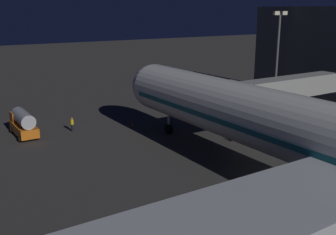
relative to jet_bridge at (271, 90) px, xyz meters
name	(u,v)px	position (x,y,z in m)	size (l,w,h in m)	color
ground_plane	(277,183)	(10.67, 11.17, -5.37)	(320.00, 320.00, 0.00)	#383533
jet_bridge	(271,90)	(0.00, 0.00, 0.00)	(19.57, 3.40, 6.90)	#9E9E99
apron_floodlight_mast	(278,48)	(-14.83, -12.79, 3.29)	(2.90, 0.50, 14.56)	#59595E
fuel_tanker	(23,122)	(25.90, -15.22, -3.72)	(2.46, 6.04, 3.15)	orange
ground_crew_near_nose_gear	(72,124)	(20.35, -13.74, -4.38)	(0.40, 0.40, 1.80)	black
traffic_cone_nose_port	(160,119)	(8.47, -11.90, -5.09)	(0.36, 0.36, 0.55)	orange
traffic_cone_nose_starboard	(132,124)	(12.87, -11.90, -5.09)	(0.36, 0.36, 0.55)	orange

